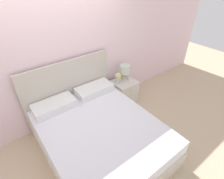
# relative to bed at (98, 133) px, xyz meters

# --- Properties ---
(ground_plane) EXTENTS (12.00, 12.00, 0.00)m
(ground_plane) POSITION_rel_bed_xyz_m (0.00, 0.96, -0.31)
(ground_plane) COLOR #CCB28E
(wall_back) EXTENTS (8.00, 0.06, 2.60)m
(wall_back) POSITION_rel_bed_xyz_m (0.00, 1.03, 0.99)
(wall_back) COLOR silver
(wall_back) RESTS_ON ground_plane
(bed) EXTENTS (1.71, 2.08, 1.26)m
(bed) POSITION_rel_bed_xyz_m (0.00, 0.00, 0.00)
(bed) COLOR beige
(bed) RESTS_ON ground_plane
(nightstand) EXTENTS (0.50, 0.48, 0.51)m
(nightstand) POSITION_rel_bed_xyz_m (1.18, 0.71, -0.05)
(nightstand) COLOR silver
(nightstand) RESTS_ON ground_plane
(table_lamp) EXTENTS (0.23, 0.23, 0.33)m
(table_lamp) POSITION_rel_bed_xyz_m (1.25, 0.80, 0.44)
(table_lamp) COLOR beige
(table_lamp) RESTS_ON nightstand
(flower_vase) EXTENTS (0.13, 0.13, 0.24)m
(flower_vase) POSITION_rel_bed_xyz_m (1.03, 0.76, 0.36)
(flower_vase) COLOR silver
(flower_vase) RESTS_ON nightstand
(alarm_clock) EXTENTS (0.06, 0.04, 0.06)m
(alarm_clock) POSITION_rel_bed_xyz_m (1.32, 0.72, 0.24)
(alarm_clock) COLOR white
(alarm_clock) RESTS_ON nightstand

